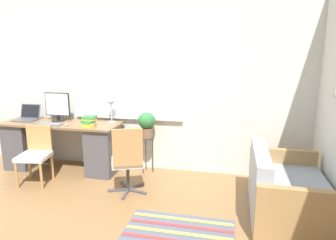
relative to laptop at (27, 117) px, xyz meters
name	(u,v)px	position (x,y,z in m)	size (l,w,h in m)	color
ground_plane	(94,180)	(1.30, -0.36, -0.82)	(14.00, 14.00, 0.00)	olive
wall_back_with_window	(110,83)	(1.32, 0.34, 0.53)	(9.00, 0.12, 2.70)	silver
desk	(62,145)	(0.62, -0.05, -0.41)	(1.89, 0.62, 0.77)	brown
laptop	(27,117)	(0.00, 0.00, 0.00)	(0.35, 0.30, 0.24)	#4C4C51
monitor	(58,107)	(0.52, 0.07, 0.17)	(0.42, 0.21, 0.45)	black
keyboard	(49,124)	(0.54, -0.22, -0.04)	(0.40, 0.15, 0.02)	slate
mouse	(66,125)	(0.84, -0.23, -0.04)	(0.04, 0.06, 0.03)	silver
desk_lamp	(111,104)	(1.41, 0.12, 0.24)	(0.13, 0.13, 0.38)	#ADADB2
book_stack	(89,121)	(1.20, -0.20, 0.03)	(0.22, 0.20, 0.16)	yellow
desk_chair_wooden	(36,153)	(0.52, -0.57, -0.39)	(0.46, 0.47, 0.81)	#B2844C
office_chair_swivel	(128,160)	(1.94, -0.63, -0.35)	(0.54, 0.55, 0.92)	#47474C
couch_loveseat	(286,194)	(3.89, -0.80, -0.55)	(0.83, 1.28, 0.77)	#9EA8B2
plant_stand	(147,143)	(1.98, 0.13, -0.34)	(0.21, 0.21, 0.56)	#333338
potted_plant	(147,123)	(1.98, 0.13, -0.03)	(0.27, 0.27, 0.39)	brown
floor_rug_striped	(179,230)	(2.76, -1.33, -0.82)	(1.16, 0.61, 0.01)	#565B6B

